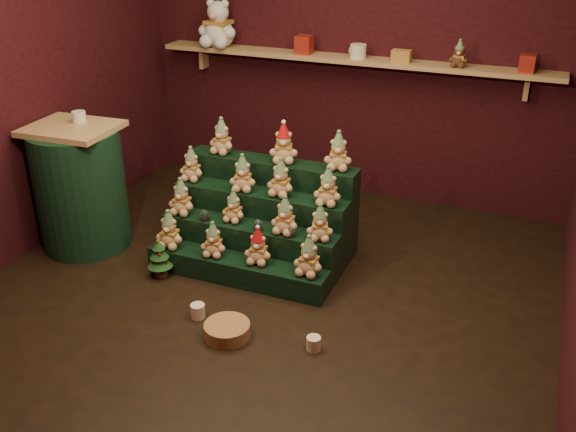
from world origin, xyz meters
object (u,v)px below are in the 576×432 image
at_px(snow_globe_a, 205,215).
at_px(mug_left, 198,311).
at_px(snow_globe_c, 291,232).
at_px(mini_christmas_tree, 160,257).
at_px(side_table, 81,188).
at_px(white_bear, 218,17).
at_px(brown_bear, 459,54).
at_px(mug_right, 314,343).
at_px(wicker_basket, 227,330).
at_px(snow_globe_b, 258,225).
at_px(riser_tier_front, 237,270).

distance_m(snow_globe_a, mug_left, 0.83).
bearing_deg(snow_globe_c, mini_christmas_tree, -161.03).
relative_size(side_table, white_bear, 1.87).
height_order(snow_globe_c, brown_bear, brown_bear).
distance_m(snow_globe_a, brown_bear, 2.45).
bearing_deg(side_table, snow_globe_a, 2.47).
height_order(mug_right, wicker_basket, wicker_basket).
height_order(snow_globe_a, snow_globe_c, snow_globe_a).
xyz_separation_m(side_table, mug_left, (1.36, -0.59, -0.45)).
distance_m(mug_left, mug_right, 0.85).
distance_m(mug_left, wicker_basket, 0.31).
relative_size(wicker_basket, brown_bear, 1.40).
height_order(snow_globe_b, wicker_basket, snow_globe_b).
distance_m(side_table, mug_left, 1.55).
bearing_deg(snow_globe_c, snow_globe_b, -180.00).
distance_m(mug_left, white_bear, 2.94).
distance_m(riser_tier_front, snow_globe_a, 0.49).
bearing_deg(snow_globe_a, brown_bear, 46.62).
distance_m(snow_globe_c, mini_christmas_tree, 1.01).
distance_m(wicker_basket, white_bear, 3.14).
height_order(snow_globe_a, snow_globe_b, same).
height_order(snow_globe_a, side_table, side_table).
relative_size(riser_tier_front, snow_globe_b, 15.67).
xyz_separation_m(mini_christmas_tree, white_bear, (-0.46, 1.94, 1.43)).
bearing_deg(brown_bear, snow_globe_c, -118.93).
height_order(side_table, mug_left, side_table).
bearing_deg(mini_christmas_tree, mug_right, -16.38).
distance_m(white_bear, brown_bear, 2.21).
relative_size(snow_globe_a, wicker_basket, 0.30).
relative_size(side_table, mug_left, 10.35).
distance_m(snow_globe_a, mug_right, 1.41).
distance_m(snow_globe_b, brown_bear, 2.20).
relative_size(mini_christmas_tree, brown_bear, 1.51).
distance_m(snow_globe_a, mini_christmas_tree, 0.46).
xyz_separation_m(mini_christmas_tree, wicker_basket, (0.81, -0.49, -0.11)).
xyz_separation_m(snow_globe_a, white_bear, (-0.68, 1.62, 1.18)).
distance_m(snow_globe_b, white_bear, 2.30).
bearing_deg(mug_right, riser_tier_front, 145.43).
relative_size(riser_tier_front, snow_globe_c, 17.55).
xyz_separation_m(snow_globe_c, brown_bear, (0.82, 1.62, 1.03)).
relative_size(mug_left, wicker_basket, 0.33).
distance_m(snow_globe_a, snow_globe_b, 0.45).
distance_m(snow_globe_c, white_bear, 2.44).
relative_size(snow_globe_a, white_bear, 0.17).
bearing_deg(mini_christmas_tree, snow_globe_c, 18.97).
relative_size(snow_globe_c, brown_bear, 0.37).
height_order(mug_left, white_bear, white_bear).
bearing_deg(riser_tier_front, brown_bear, 56.17).
xyz_separation_m(riser_tier_front, side_table, (-1.39, 0.06, 0.41)).
bearing_deg(brown_bear, riser_tier_front, -125.85).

